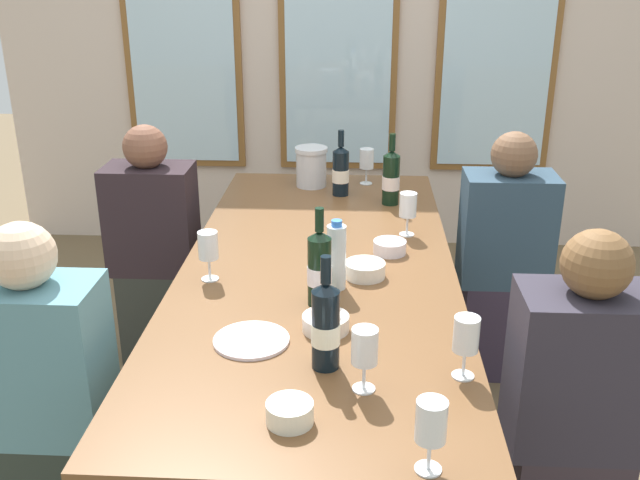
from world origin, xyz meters
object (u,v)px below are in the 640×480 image
object	(u,v)px
tasting_bowl_3	(365,270)
wine_glass_3	(208,248)
wine_glass_0	(466,337)
seated_person_2	(47,408)
wine_glass_1	(431,425)
dining_table	(318,283)
white_plate_0	(251,340)
wine_bottle_3	(391,177)
tasting_bowl_0	(290,413)
seated_person_3	(573,419)
water_bottle	(336,257)
tasting_bowl_1	(326,323)
wine_glass_4	(367,160)
wine_glass_5	(365,349)
tasting_bowl_2	(390,247)
wine_glass_2	(408,206)
seated_person_0	(155,253)
metal_pitcher	(311,167)
seated_person_1	(503,264)
wine_bottle_0	(341,171)
wine_bottle_1	(319,268)
wine_bottle_2	(326,325)

from	to	relation	value
tasting_bowl_3	wine_glass_3	xyz separation A→B (m)	(-0.53, -0.05, 0.09)
wine_glass_0	seated_person_2	distance (m)	1.25
wine_glass_1	wine_glass_3	bearing A→B (deg)	125.12
dining_table	white_plate_0	bearing A→B (deg)	-105.96
wine_bottle_3	wine_glass_3	xyz separation A→B (m)	(-0.64, -0.84, -0.01)
tasting_bowl_0	seated_person_3	xyz separation A→B (m)	(0.79, 0.35, -0.24)
tasting_bowl_3	water_bottle	size ratio (longest dim) A/B	0.59
tasting_bowl_1	wine_glass_4	bearing A→B (deg)	85.15
tasting_bowl_0	wine_glass_5	bearing A→B (deg)	40.39
tasting_bowl_2	seated_person_3	world-z (taller)	seated_person_3
tasting_bowl_3	wine_glass_2	xyz separation A→B (m)	(0.17, 0.41, 0.10)
wine_glass_2	wine_glass_5	size ratio (longest dim) A/B	1.00
dining_table	tasting_bowl_3	size ratio (longest dim) A/B	16.26
tasting_bowl_1	seated_person_0	bearing A→B (deg)	127.76
white_plate_0	tasting_bowl_2	size ratio (longest dim) A/B	1.80
seated_person_2	seated_person_0	bearing A→B (deg)	90.00
wine_bottle_3	wine_glass_5	distance (m)	1.49
metal_pitcher	seated_person_2	xyz separation A→B (m)	(-0.68, -1.56, -0.31)
wine_glass_2	seated_person_0	distance (m)	1.19
metal_pitcher	seated_person_2	size ratio (longest dim) A/B	0.17
water_bottle	wine_glass_2	size ratio (longest dim) A/B	1.38
wine_glass_4	seated_person_1	bearing A→B (deg)	-37.31
wine_bottle_0	wine_glass_4	distance (m)	0.21
wine_glass_1	wine_bottle_3	bearing A→B (deg)	90.64
tasting_bowl_0	seated_person_0	world-z (taller)	seated_person_0
metal_pitcher	wine_glass_4	bearing A→B (deg)	10.47
wine_bottle_3	seated_person_0	world-z (taller)	seated_person_0
wine_glass_1	wine_glass_2	size ratio (longest dim) A/B	1.00
wine_glass_1	seated_person_3	bearing A→B (deg)	47.09
wine_bottle_1	wine_bottle_3	xyz separation A→B (m)	(0.26, 1.01, -0.00)
tasting_bowl_2	seated_person_1	xyz separation A→B (m)	(0.51, 0.42, -0.24)
wine_glass_3	metal_pitcher	bearing A→B (deg)	75.86
wine_bottle_3	seated_person_2	distance (m)	1.71
seated_person_3	wine_bottle_1	bearing A→B (deg)	160.03
wine_bottle_0	tasting_bowl_3	bearing A→B (deg)	-83.04
tasting_bowl_2	wine_glass_0	distance (m)	0.86
wine_glass_2	wine_glass_5	xyz separation A→B (m)	(-0.17, -1.10, -0.00)
wine_bottle_3	tasting_bowl_2	world-z (taller)	wine_bottle_3
wine_glass_0	wine_glass_1	size ratio (longest dim) A/B	1.00
tasting_bowl_2	tasting_bowl_3	world-z (taller)	tasting_bowl_3
dining_table	wine_bottle_2	distance (m)	0.71
metal_pitcher	tasting_bowl_1	xyz separation A→B (m)	(0.14, -1.43, -0.07)
wine_glass_2	seated_person_0	bearing A→B (deg)	166.59
seated_person_3	tasting_bowl_1	bearing A→B (deg)	172.03
wine_glass_3	seated_person_1	world-z (taller)	seated_person_1
white_plate_0	wine_glass_3	distance (m)	0.48
wine_glass_2	seated_person_0	size ratio (longest dim) A/B	0.16
seated_person_3	seated_person_0	bearing A→B (deg)	143.02
metal_pitcher	tasting_bowl_2	distance (m)	0.90
wine_glass_0	wine_glass_4	world-z (taller)	same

